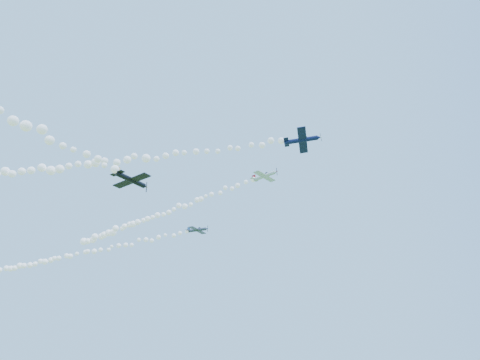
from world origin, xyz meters
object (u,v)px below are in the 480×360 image
(plane_white, at_px, (265,176))
(plane_grey, at_px, (197,230))
(plane_black, at_px, (131,180))
(plane_navy, at_px, (302,140))

(plane_white, bearing_deg, plane_grey, -177.08)
(plane_white, bearing_deg, plane_black, -93.96)
(plane_grey, bearing_deg, plane_navy, -27.53)
(plane_white, distance_m, plane_grey, 22.82)
(plane_navy, bearing_deg, plane_white, 118.64)
(plane_navy, height_order, plane_grey, plane_navy)
(plane_grey, xyz_separation_m, plane_black, (4.81, -39.87, -7.28))
(plane_navy, xyz_separation_m, plane_grey, (-31.68, 23.44, -6.40))
(plane_navy, distance_m, plane_grey, 39.93)
(plane_grey, distance_m, plane_black, 40.82)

